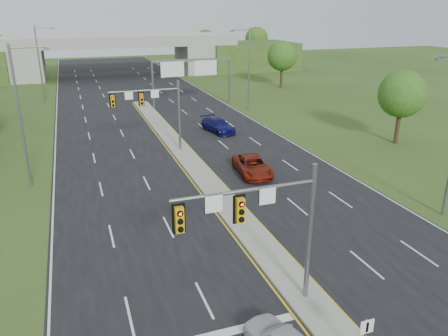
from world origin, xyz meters
The scene contains 18 objects.
ground centered at (0.00, 0.00, 0.00)m, with size 240.00×240.00×0.00m, color #2E4B1B.
road centered at (0.00, 35.00, 0.01)m, with size 24.00×160.00×0.02m, color black.
median centered at (0.00, 23.00, 0.10)m, with size 2.00×54.00×0.16m, color gray.
lane_markings centered at (-0.60, 28.91, 0.02)m, with size 23.72×160.00×0.01m.
signal_mast_near centered at (-2.26, -0.07, 4.73)m, with size 6.62×0.60×7.00m.
signal_mast_far centered at (-2.26, 24.93, 4.73)m, with size 6.62×0.60×7.00m.
keep_right_sign centered at (0.00, -4.53, 1.52)m, with size 0.60×0.13×2.20m.
sign_gantry centered at (6.68, 44.92, 5.24)m, with size 11.58×0.44×6.67m.
overpass centered at (0.00, 80.00, 3.55)m, with size 80.00×14.00×8.10m.
lightpole_l_mid centered at (-13.30, 20.00, 6.10)m, with size 2.85×0.25×11.00m.
lightpole_l_far centered at (-13.30, 55.00, 6.10)m, with size 2.85×0.25×11.00m.
lightpole_r_far centered at (13.30, 40.00, 6.10)m, with size 2.85×0.25×11.00m.
tree_r_near centered at (22.00, 20.00, 5.18)m, with size 4.80×4.80×7.60m.
tree_r_mid centered at (26.00, 55.00, 5.51)m, with size 5.20×5.20×8.12m.
tree_back_c centered at (24.00, 94.00, 5.51)m, with size 5.60×5.60×8.32m.
tree_back_d centered at (38.00, 94.00, 5.84)m, with size 6.00×6.00×8.85m.
car_far_a centered at (4.19, 16.52, 0.78)m, with size 2.51×5.44×1.51m, color maroon.
car_far_b centered at (5.80, 30.39, 0.78)m, with size 2.13×5.23×1.52m, color #0D0D4E.
Camera 1 is at (-9.68, -15.53, 13.37)m, focal length 35.00 mm.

